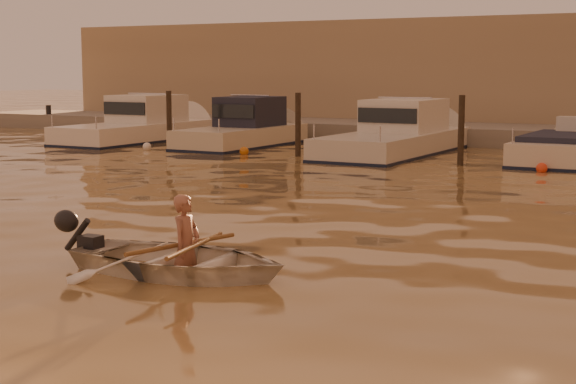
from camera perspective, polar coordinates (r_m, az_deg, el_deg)
The scene contains 19 objects.
ground_plane at distance 13.39m, azimuth -6.48°, elevation -3.86°, with size 160.00×160.00×0.00m, color olive.
dinghy at distance 11.90m, azimuth -6.99°, elevation -4.38°, with size 2.20×3.08×0.64m, color white.
person at distance 11.80m, azimuth -6.60°, elevation -3.51°, with size 0.51×0.33×1.39m, color #A06550.
outboard_motor at distance 12.74m, azimuth -12.70°, elevation -3.32°, with size 0.90×0.40×0.70m, color black, non-canonical shape.
oar_port at distance 11.72m, azimuth -5.98°, elevation -3.45°, with size 0.06×0.06×2.10m, color brown.
oar_starboard at distance 11.83m, azimuth -6.81°, elevation -3.36°, with size 0.06×0.06×2.10m, color brown.
moored_boat_0 at distance 34.20m, azimuth -9.81°, elevation 4.30°, with size 2.52×7.91×1.75m, color white, non-canonical shape.
moored_boat_1 at distance 31.47m, azimuth -3.03°, elevation 4.10°, with size 2.25×6.68×1.75m, color beige, non-canonical shape.
moored_boat_2 at distance 28.82m, azimuth 6.96°, elevation 3.70°, with size 2.61×8.62×1.75m, color silver, non-canonical shape.
moored_boat_3 at distance 27.33m, azimuth 17.39°, elevation 2.32°, with size 2.15×6.18×0.95m, color beige, non-canonical shape.
piling_0 at distance 30.50m, azimuth -7.69°, elevation 4.43°, with size 0.18×0.18×2.20m, color #2D2319.
piling_1 at distance 27.83m, azimuth 0.65°, elevation 4.17°, with size 0.18×0.18×2.20m, color #2D2319.
piling_2 at distance 25.76m, azimuth 11.13°, elevation 3.72°, with size 0.18×0.18×2.20m, color #2D2319.
fender_a at distance 30.52m, azimuth -9.10°, elevation 2.90°, with size 0.30×0.30×0.30m, color white.
fender_b at distance 28.56m, azimuth -2.85°, elevation 2.65°, with size 0.30×0.30×0.30m, color #C56917.
fender_c at distance 25.68m, azimuth 4.29°, elevation 2.04°, with size 0.30×0.30×0.30m, color silver.
fender_d at distance 24.55m, azimuth 16.09°, elevation 1.48°, with size 0.30×0.30×0.30m, color #EB3E1B.
quay at distance 33.17m, azimuth 15.49°, elevation 3.19°, with size 52.00×4.00×1.00m, color gray.
waterfront_building at distance 38.45m, azimuth 17.53°, elevation 7.08°, with size 46.00×7.00×4.80m, color #9E8466.
Camera 1 is at (7.59, -10.69, 2.72)m, focal length 55.00 mm.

